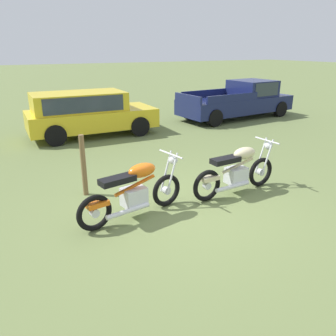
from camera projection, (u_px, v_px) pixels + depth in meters
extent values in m
plane|color=olive|center=(185.00, 207.00, 6.21)|extent=(120.00, 120.00, 0.00)
torus|color=black|center=(166.00, 190.00, 6.17)|extent=(0.62, 0.19, 0.61)
torus|color=black|center=(95.00, 213.00, 5.33)|extent=(0.62, 0.19, 0.61)
cylinder|color=silver|center=(166.00, 190.00, 6.17)|extent=(0.16, 0.12, 0.14)
cylinder|color=silver|center=(95.00, 213.00, 5.33)|extent=(0.16, 0.12, 0.14)
cylinder|color=silver|center=(166.00, 171.00, 6.16)|extent=(0.28, 0.08, 0.75)
cylinder|color=silver|center=(172.00, 174.00, 6.03)|extent=(0.28, 0.08, 0.75)
cube|color=silver|center=(134.00, 197.00, 5.74)|extent=(0.45, 0.36, 0.32)
cylinder|color=orange|center=(135.00, 185.00, 5.69)|extent=(0.79, 0.19, 0.22)
ellipsoid|color=orange|center=(142.00, 170.00, 5.70)|extent=(0.56, 0.35, 0.24)
cube|color=black|center=(117.00, 180.00, 5.44)|extent=(0.63, 0.34, 0.10)
cube|color=orange|center=(97.00, 204.00, 5.32)|extent=(0.39, 0.24, 0.08)
cylinder|color=silver|center=(171.00, 154.00, 6.00)|extent=(0.14, 0.64, 0.03)
sphere|color=silver|center=(173.00, 160.00, 6.08)|extent=(0.19, 0.19, 0.16)
cylinder|color=silver|center=(128.00, 211.00, 5.54)|extent=(0.80, 0.22, 0.08)
torus|color=black|center=(261.00, 172.00, 7.06)|extent=(0.63, 0.12, 0.62)
torus|color=black|center=(207.00, 186.00, 6.37)|extent=(0.63, 0.12, 0.62)
cylinder|color=silver|center=(261.00, 172.00, 7.06)|extent=(0.15, 0.11, 0.14)
cylinder|color=silver|center=(207.00, 186.00, 6.37)|extent=(0.15, 0.11, 0.14)
cylinder|color=silver|center=(261.00, 155.00, 7.05)|extent=(0.27, 0.05, 0.74)
cylinder|color=silver|center=(267.00, 158.00, 6.91)|extent=(0.27, 0.05, 0.74)
cube|color=silver|center=(236.00, 175.00, 6.70)|extent=(0.42, 0.32, 0.32)
cylinder|color=beige|center=(238.00, 165.00, 6.65)|extent=(0.77, 0.10, 0.22)
ellipsoid|color=beige|center=(244.00, 153.00, 6.65)|extent=(0.53, 0.29, 0.24)
cube|color=black|center=(226.00, 160.00, 6.43)|extent=(0.61, 0.27, 0.10)
cube|color=beige|center=(210.00, 178.00, 6.35)|extent=(0.37, 0.20, 0.08)
cylinder|color=silver|center=(267.00, 141.00, 6.89)|extent=(0.07, 0.64, 0.03)
sphere|color=silver|center=(269.00, 146.00, 6.96)|extent=(0.17, 0.17, 0.16)
cylinder|color=silver|center=(233.00, 186.00, 6.51)|extent=(0.80, 0.12, 0.08)
cube|color=gold|center=(92.00, 119.00, 11.17)|extent=(4.14, 1.87, 0.60)
cube|color=gold|center=(79.00, 102.00, 10.81)|extent=(2.90, 1.66, 0.60)
cube|color=#2D3842|center=(79.00, 101.00, 10.80)|extent=(2.48, 1.69, 0.48)
cylinder|color=black|center=(123.00, 118.00, 12.51)|extent=(0.65, 0.24, 0.64)
cylinder|color=black|center=(140.00, 126.00, 11.12)|extent=(0.65, 0.24, 0.64)
cylinder|color=black|center=(47.00, 125.00, 11.37)|extent=(0.65, 0.24, 0.64)
cylinder|color=black|center=(55.00, 135.00, 9.98)|extent=(0.65, 0.24, 0.64)
cube|color=#161E4C|center=(236.00, 105.00, 13.91)|extent=(5.10, 2.08, 0.60)
cube|color=#161E4C|center=(252.00, 88.00, 14.14)|extent=(1.71, 1.69, 0.64)
cube|color=#2D3842|center=(252.00, 88.00, 14.14)|extent=(1.41, 1.70, 0.52)
cube|color=#161E4C|center=(206.00, 93.00, 13.92)|extent=(2.49, 0.27, 0.28)
cube|color=#161E4C|center=(233.00, 98.00, 12.64)|extent=(2.49, 0.27, 0.28)
cube|color=#161E4C|center=(188.00, 98.00, 12.52)|extent=(0.20, 1.61, 0.28)
cylinder|color=black|center=(252.00, 104.00, 15.53)|extent=(0.65, 0.27, 0.64)
cylinder|color=black|center=(280.00, 109.00, 14.26)|extent=(0.65, 0.27, 0.64)
cylinder|color=black|center=(189.00, 111.00, 13.71)|extent=(0.65, 0.27, 0.64)
cylinder|color=black|center=(215.00, 118.00, 12.45)|extent=(0.65, 0.27, 0.64)
cylinder|color=brown|center=(84.00, 166.00, 6.54)|extent=(0.10, 0.10, 1.22)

